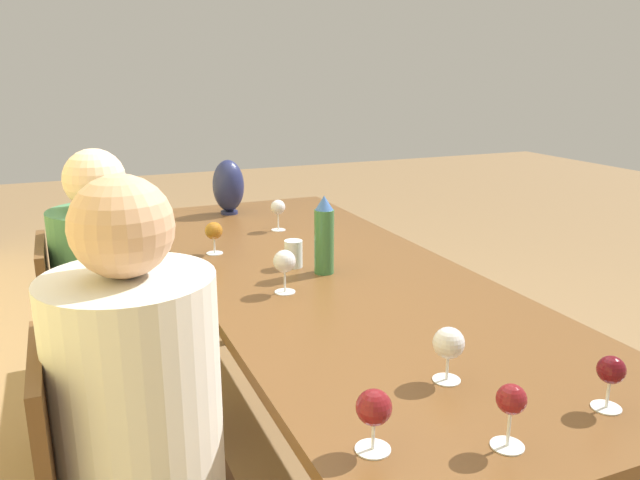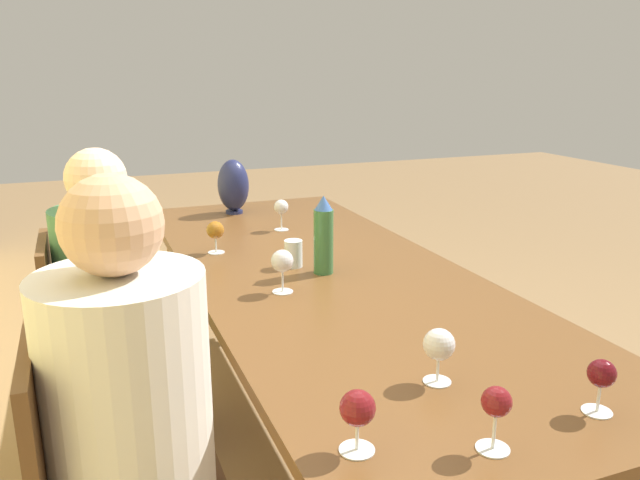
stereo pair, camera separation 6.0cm
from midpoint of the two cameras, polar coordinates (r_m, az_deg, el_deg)
name	(u,v)px [view 1 (the left image)]	position (r m, az deg, el deg)	size (l,w,h in m)	color
ground_plane	(327,447)	(2.64, 0.00, -18.43)	(14.00, 14.00, 0.00)	olive
dining_table	(328,288)	(2.33, 0.00, -4.38)	(2.60, 0.98, 0.75)	brown
water_bottle	(324,236)	(2.25, -0.38, 0.38)	(0.07, 0.07, 0.29)	#336638
water_tumbler	(293,254)	(2.34, -3.18, -1.26)	(0.07, 0.07, 0.10)	silver
vase	(228,186)	(3.22, -8.91, 4.89)	(0.16, 0.16, 0.28)	#1E234C
wine_glass_0	(374,409)	(1.25, 3.52, -15.19)	(0.07, 0.07, 0.13)	silver
wine_glass_1	(449,344)	(1.52, 10.55, -9.36)	(0.08, 0.08, 0.14)	silver
wine_glass_2	(611,372)	(1.51, 24.01, -10.98)	(0.07, 0.07, 0.12)	silver
wine_glass_3	(214,231)	(2.54, -10.36, 0.77)	(0.07, 0.07, 0.13)	silver
wine_glass_4	(284,262)	(2.06, -4.10, -2.06)	(0.08, 0.08, 0.15)	silver
wine_glass_5	(278,208)	(2.87, -4.47, 2.91)	(0.07, 0.07, 0.14)	silver
wine_glass_6	(511,402)	(1.30, 15.77, -14.10)	(0.07, 0.07, 0.14)	silver
chair_far	(91,343)	(2.51, -20.85, -8.76)	(0.44, 0.44, 0.88)	brown
person_near	(146,423)	(1.59, -16.73, -15.75)	(0.39, 0.39, 1.26)	#2D2D38
person_far	(110,299)	(2.45, -19.29, -5.15)	(0.35, 0.35, 1.20)	#2D2D38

